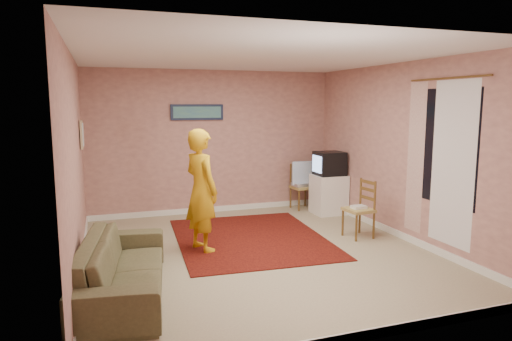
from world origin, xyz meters
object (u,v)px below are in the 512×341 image
object	(u,v)px
chair_a	(302,182)
person	(201,190)
tv_cabinet	(329,194)
chair_b	(359,203)
sofa	(123,267)
crt_tv	(329,163)

from	to	relation	value
chair_a	person	world-z (taller)	person
tv_cabinet	chair_a	world-z (taller)	chair_a
chair_b	person	size ratio (longest dim) A/B	0.28
person	sofa	bearing A→B (deg)	115.91
chair_a	sofa	size ratio (longest dim) A/B	0.22
sofa	chair_a	bearing A→B (deg)	-40.80
person	chair_a	bearing A→B (deg)	-73.11
tv_cabinet	chair_b	xyz separation A→B (m)	(-0.29, -1.49, 0.17)
tv_cabinet	chair_b	bearing A→B (deg)	-100.94
tv_cabinet	crt_tv	bearing A→B (deg)	179.48
chair_a	person	distance (m)	3.01
sofa	person	size ratio (longest dim) A/B	1.24
chair_a	chair_b	world-z (taller)	chair_b
crt_tv	tv_cabinet	bearing A→B (deg)	0.00
tv_cabinet	chair_a	xyz separation A→B (m)	(-0.29, 0.52, 0.17)
tv_cabinet	person	distance (m)	3.00
sofa	crt_tv	bearing A→B (deg)	-48.16
chair_a	person	xyz separation A→B (m)	(-2.35, -1.84, 0.31)
chair_a	crt_tv	bearing A→B (deg)	-67.87
crt_tv	chair_a	distance (m)	0.72
tv_cabinet	chair_a	distance (m)	0.62
tv_cabinet	chair_a	size ratio (longest dim) A/B	1.53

